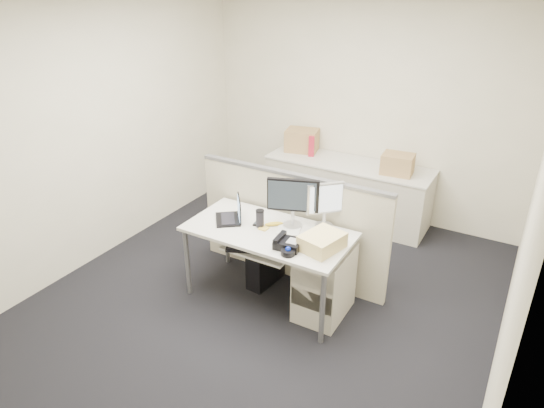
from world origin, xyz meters
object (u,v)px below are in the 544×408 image
Objects in this scene: monitor_main at (293,203)px; laptop at (228,210)px; desk at (268,237)px; desk_phone at (288,244)px.

monitor_main is 1.58× the size of laptop.
desk is 0.36m from desk_phone.
monitor_main is 0.44m from desk_phone.
monitor_main is at bearing 71.61° from laptop.
laptop is at bearing 162.63° from desk_phone.
desk is 5.09× the size of laptop.
laptop is 1.34× the size of desk_phone.
desk is at bearing 55.19° from laptop.
desk is at bearing 144.07° from desk_phone.
laptop reaches higher than desk.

